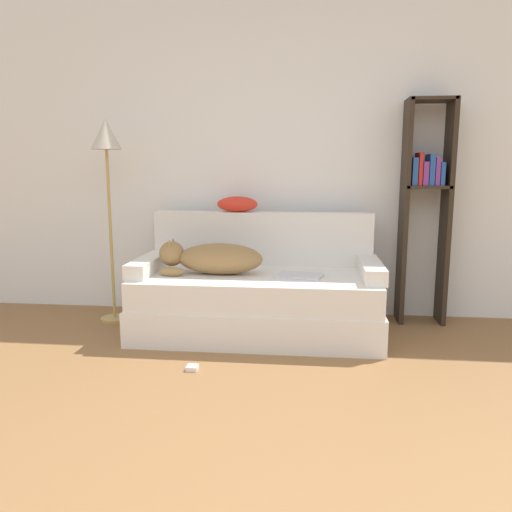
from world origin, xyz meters
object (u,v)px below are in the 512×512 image
Objects in this scene: power_adapter at (192,368)px; throw_pillow at (237,204)px; couch at (257,304)px; dog at (211,258)px; floor_lamp at (107,156)px; bookshelf at (425,199)px; laptop at (300,275)px.

throw_pillow is at bearing 83.90° from power_adapter.
throw_pillow is (-0.20, 0.37, 0.72)m from couch.
couch is at bearing 8.67° from dog.
floor_lamp is at bearing -169.80° from throw_pillow.
bookshelf is at bearing 2.78° from throw_pillow.
throw_pillow reaches higher than dog.
couch is 26.00× the size of power_adapter.
couch is 0.40m from laptop.
bookshelf is (1.48, 0.07, 0.04)m from throw_pillow.
laptop is 1.04m from power_adapter.
bookshelf reaches higher than throw_pillow.
laptop is 0.83m from throw_pillow.
floor_lamp is at bearing -174.21° from bookshelf.
laptop is at bearing -2.00° from dog.
couch is at bearing -61.15° from throw_pillow.
dog is 1.17m from floor_lamp.
bookshelf is (1.28, 0.44, 0.77)m from couch.
couch is 1.12× the size of floor_lamp.
throw_pillow is 1.08m from floor_lamp.
power_adapter is at bearing -96.10° from throw_pillow.
bookshelf is at bearing 18.96° from couch.
throw_pillow is (-0.52, 0.44, 0.48)m from laptop.
bookshelf is 2.23m from power_adapter.
throw_pillow reaches higher than power_adapter.
dog is at bearing 91.05° from power_adapter.
throw_pillow reaches higher than couch.
throw_pillow is (0.13, 0.42, 0.37)m from dog.
bookshelf is (0.97, 0.51, 0.53)m from laptop.
laptop is (0.65, -0.02, -0.11)m from dog.
couch is 0.84m from throw_pillow.
couch is 0.49m from dog.
laptop is (0.32, -0.07, 0.24)m from couch.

